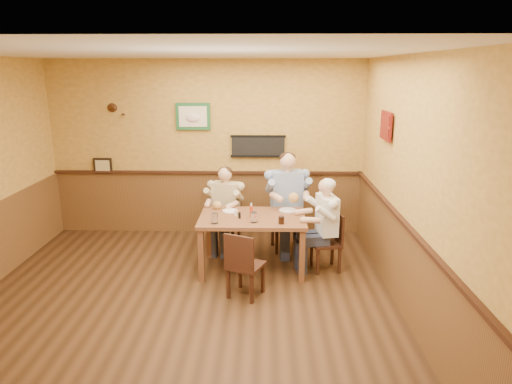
% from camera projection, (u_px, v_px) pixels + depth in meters
% --- Properties ---
extents(room, '(5.02, 5.03, 2.81)m').
position_uv_depth(room, '(192.00, 159.00, 5.00)').
color(room, '#311D0E').
rests_on(room, ground).
extents(dining_table, '(1.40, 0.90, 0.75)m').
position_uv_depth(dining_table, '(252.00, 223.00, 6.07)').
color(dining_table, brown).
rests_on(dining_table, ground).
extents(chair_back_left, '(0.44, 0.44, 0.80)m').
position_uv_depth(chair_back_left, '(226.00, 224.00, 6.84)').
color(chair_back_left, '#381D12').
rests_on(chair_back_left, ground).
extents(chair_back_right, '(0.50, 0.50, 0.93)m').
position_uv_depth(chair_back_right, '(286.00, 220.00, 6.80)').
color(chair_back_right, '#381D12').
rests_on(chair_back_right, ground).
extents(chair_right_end, '(0.43, 0.43, 0.80)m').
position_uv_depth(chair_right_end, '(326.00, 242.00, 6.11)').
color(chair_right_end, '#381D12').
rests_on(chair_right_end, ground).
extents(chair_near_side, '(0.50, 0.50, 0.82)m').
position_uv_depth(chair_near_side, '(246.00, 264.00, 5.40)').
color(chair_near_side, '#381D12').
rests_on(chair_near_side, ground).
extents(diner_tan_shirt, '(0.64, 0.64, 1.14)m').
position_uv_depth(diner_tan_shirt, '(226.00, 213.00, 6.79)').
color(diner_tan_shirt, beige).
rests_on(diner_tan_shirt, ground).
extents(diner_blue_polo, '(0.71, 0.71, 1.33)m').
position_uv_depth(diner_blue_polo, '(287.00, 207.00, 6.75)').
color(diner_blue_polo, '#8197C1').
rests_on(diner_blue_polo, ground).
extents(diner_white_elder, '(0.62, 0.62, 1.14)m').
position_uv_depth(diner_white_elder, '(326.00, 230.00, 6.07)').
color(diner_white_elder, silver).
rests_on(diner_white_elder, ground).
extents(water_glass_left, '(0.11, 0.11, 0.13)m').
position_uv_depth(water_glass_left, '(215.00, 218.00, 5.76)').
color(water_glass_left, silver).
rests_on(water_glass_left, dining_table).
extents(water_glass_mid, '(0.11, 0.11, 0.13)m').
position_uv_depth(water_glass_mid, '(254.00, 217.00, 5.80)').
color(water_glass_mid, white).
rests_on(water_glass_mid, dining_table).
extents(cola_tumbler, '(0.09, 0.09, 0.10)m').
position_uv_depth(cola_tumbler, '(281.00, 220.00, 5.75)').
color(cola_tumbler, black).
rests_on(cola_tumbler, dining_table).
extents(hot_sauce_bottle, '(0.05, 0.05, 0.17)m').
position_uv_depth(hot_sauce_bottle, '(251.00, 211.00, 6.00)').
color(hot_sauce_bottle, '#B63113').
rests_on(hot_sauce_bottle, dining_table).
extents(salt_shaker, '(0.04, 0.04, 0.09)m').
position_uv_depth(salt_shaker, '(236.00, 213.00, 6.06)').
color(salt_shaker, white).
rests_on(salt_shaker, dining_table).
extents(pepper_shaker, '(0.03, 0.03, 0.08)m').
position_uv_depth(pepper_shaker, '(239.00, 215.00, 5.96)').
color(pepper_shaker, black).
rests_on(pepper_shaker, dining_table).
extents(plate_far_left, '(0.28, 0.28, 0.01)m').
position_uv_depth(plate_far_left, '(230.00, 211.00, 6.26)').
color(plate_far_left, white).
rests_on(plate_far_left, dining_table).
extents(plate_far_right, '(0.29, 0.29, 0.02)m').
position_uv_depth(plate_far_right, '(288.00, 210.00, 6.29)').
color(plate_far_right, white).
rests_on(plate_far_right, dining_table).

